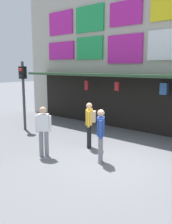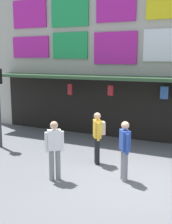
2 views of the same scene
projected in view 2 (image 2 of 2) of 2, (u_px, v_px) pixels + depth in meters
name	position (u px, v px, depth m)	size (l,w,h in m)	color
ground_plane	(135.00, 179.00, 8.26)	(80.00, 80.00, 0.00)	slate
shopfront	(171.00, 43.00, 11.60)	(18.00, 2.60, 8.00)	#B2AD9E
pedestrian_in_white	(125.00, 148.00, 7.98)	(0.39, 0.45, 1.68)	gray
pedestrian_in_black	(54.00, 147.00, 8.01)	(0.43, 0.40, 1.68)	gray
pedestrian_in_red	(98.00, 134.00, 9.27)	(0.47, 0.48, 1.68)	black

